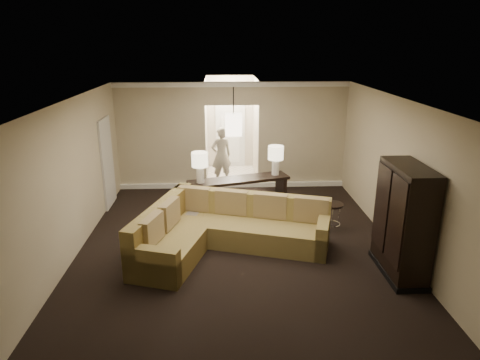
{
  "coord_description": "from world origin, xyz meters",
  "views": [
    {
      "loc": [
        -0.3,
        -7.0,
        3.79
      ],
      "look_at": [
        0.08,
        1.2,
        1.1
      ],
      "focal_mm": 32.0,
      "sensor_mm": 36.0,
      "label": 1
    }
  ],
  "objects_px": {
    "coffee_table": "(183,225)",
    "drink_table": "(332,211)",
    "sectional_sofa": "(222,230)",
    "person": "(221,153)",
    "armoire": "(403,223)",
    "console_table": "(239,193)"
  },
  "relations": [
    {
      "from": "coffee_table",
      "to": "drink_table",
      "type": "relative_size",
      "value": 2.38
    },
    {
      "from": "sectional_sofa",
      "to": "person",
      "type": "relative_size",
      "value": 2.14
    },
    {
      "from": "armoire",
      "to": "drink_table",
      "type": "xyz_separation_m",
      "value": [
        -0.67,
        1.85,
        -0.52
      ]
    },
    {
      "from": "armoire",
      "to": "person",
      "type": "height_order",
      "value": "armoire"
    },
    {
      "from": "armoire",
      "to": "sectional_sofa",
      "type": "bearing_deg",
      "value": 160.87
    },
    {
      "from": "console_table",
      "to": "person",
      "type": "xyz_separation_m",
      "value": [
        -0.38,
        2.3,
        0.35
      ]
    },
    {
      "from": "console_table",
      "to": "person",
      "type": "relative_size",
      "value": 1.33
    },
    {
      "from": "console_table",
      "to": "coffee_table",
      "type": "bearing_deg",
      "value": -155.86
    },
    {
      "from": "armoire",
      "to": "person",
      "type": "bearing_deg",
      "value": 121.06
    },
    {
      "from": "console_table",
      "to": "drink_table",
      "type": "height_order",
      "value": "console_table"
    },
    {
      "from": "drink_table",
      "to": "sectional_sofa",
      "type": "bearing_deg",
      "value": -160.61
    },
    {
      "from": "sectional_sofa",
      "to": "drink_table",
      "type": "xyz_separation_m",
      "value": [
        2.31,
        0.81,
        0.02
      ]
    },
    {
      "from": "drink_table",
      "to": "person",
      "type": "distance_m",
      "value": 3.9
    },
    {
      "from": "sectional_sofa",
      "to": "coffee_table",
      "type": "bearing_deg",
      "value": 159.25
    },
    {
      "from": "coffee_table",
      "to": "armoire",
      "type": "height_order",
      "value": "armoire"
    },
    {
      "from": "drink_table",
      "to": "armoire",
      "type": "bearing_deg",
      "value": -70.02
    },
    {
      "from": "drink_table",
      "to": "coffee_table",
      "type": "bearing_deg",
      "value": -176.31
    },
    {
      "from": "coffee_table",
      "to": "person",
      "type": "height_order",
      "value": "person"
    },
    {
      "from": "console_table",
      "to": "person",
      "type": "distance_m",
      "value": 2.36
    },
    {
      "from": "drink_table",
      "to": "person",
      "type": "height_order",
      "value": "person"
    },
    {
      "from": "sectional_sofa",
      "to": "console_table",
      "type": "distance_m",
      "value": 1.67
    },
    {
      "from": "sectional_sofa",
      "to": "person",
      "type": "xyz_separation_m",
      "value": [
        0.01,
        3.91,
        0.5
      ]
    }
  ]
}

